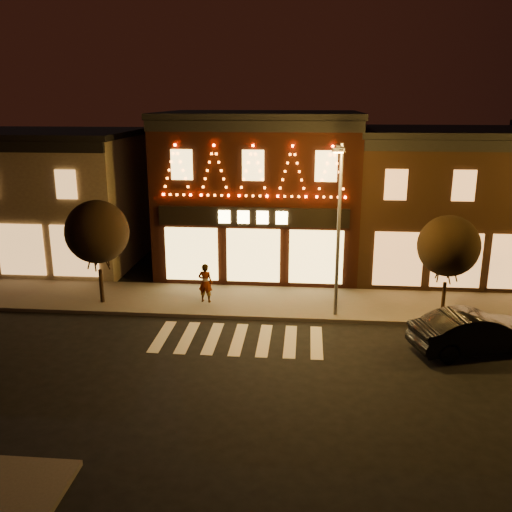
# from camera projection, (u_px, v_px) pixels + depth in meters

# --- Properties ---
(ground) EXTENTS (120.00, 120.00, 0.00)m
(ground) POSITION_uv_depth(u_px,v_px,m) (223.00, 391.00, 17.75)
(ground) COLOR black
(ground) RESTS_ON ground
(sidewalk_far) EXTENTS (44.00, 4.00, 0.15)m
(sidewalk_far) POSITION_uv_depth(u_px,v_px,m) (293.00, 303.00, 25.22)
(sidewalk_far) COLOR #47423D
(sidewalk_far) RESTS_ON ground
(building_left) EXTENTS (12.20, 8.28, 7.30)m
(building_left) POSITION_uv_depth(u_px,v_px,m) (29.00, 197.00, 31.31)
(building_left) COLOR #766654
(building_left) RESTS_ON ground
(building_pulp) EXTENTS (10.20, 8.34, 8.30)m
(building_pulp) POSITION_uv_depth(u_px,v_px,m) (260.00, 191.00, 30.01)
(building_pulp) COLOR black
(building_pulp) RESTS_ON ground
(building_right_a) EXTENTS (9.20, 8.28, 7.50)m
(building_right_a) POSITION_uv_depth(u_px,v_px,m) (441.00, 201.00, 29.30)
(building_right_a) COLOR #331F12
(building_right_a) RESTS_ON ground
(streetlamp_mid) EXTENTS (0.52, 1.64, 7.14)m
(streetlamp_mid) POSITION_uv_depth(u_px,v_px,m) (339.00, 218.00, 22.36)
(streetlamp_mid) COLOR #59595E
(streetlamp_mid) RESTS_ON sidewalk_far
(tree_left) EXTENTS (2.76, 2.76, 4.62)m
(tree_left) POSITION_uv_depth(u_px,v_px,m) (97.00, 232.00, 24.26)
(tree_left) COLOR black
(tree_left) RESTS_ON sidewalk_far
(tree_right) EXTENTS (2.53, 2.53, 4.24)m
(tree_right) POSITION_uv_depth(u_px,v_px,m) (449.00, 246.00, 22.98)
(tree_right) COLOR black
(tree_right) RESTS_ON sidewalk_far
(dark_sedan) EXTENTS (4.92, 2.89, 1.53)m
(dark_sedan) POSITION_uv_depth(u_px,v_px,m) (475.00, 332.00, 20.35)
(dark_sedan) COLOR black
(dark_sedan) RESTS_ON ground
(pedestrian) EXTENTS (0.70, 0.51, 1.78)m
(pedestrian) POSITION_uv_depth(u_px,v_px,m) (205.00, 283.00, 24.92)
(pedestrian) COLOR gray
(pedestrian) RESTS_ON sidewalk_far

